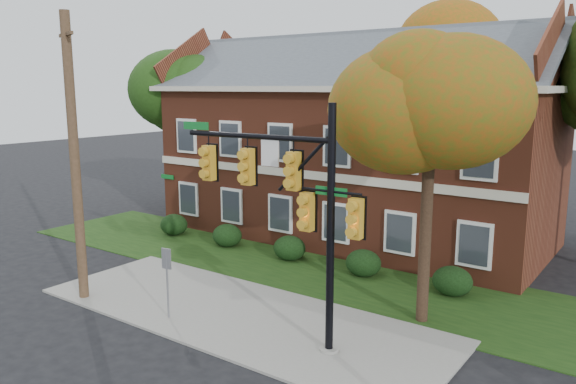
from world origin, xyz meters
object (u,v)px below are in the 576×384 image
Objects in this scene: hedge_center at (289,248)px; traffic_signal at (292,198)px; utility_pole at (75,159)px; hedge_far_left at (174,225)px; tree_far_rear at (443,57)px; hedge_right at (363,263)px; tree_near_right at (437,106)px; sign_post at (167,272)px; hedge_far_right at (452,281)px; tree_left_rear at (191,96)px; hedge_left at (227,235)px; apartment_building at (353,134)px.

hedge_center is 8.58m from traffic_signal.
utility_pole is at bearing -112.73° from hedge_center.
hedge_far_left is 0.12× the size of tree_far_rear.
hedge_right is 15.66m from tree_far_rear.
traffic_signal is (3.20, -19.36, -4.61)m from tree_far_rear.
traffic_signal is (-2.68, -3.43, -2.44)m from tree_near_right.
hedge_center is at bearing 180.00° from hedge_right.
hedge_center is 0.60× the size of sign_post.
hedge_far_right is 16.51m from tree_far_rear.
hedge_far_left is 7.90m from tree_left_rear.
hedge_left is 0.15× the size of utility_pole.
tree_left_rear is at bearing 162.63° from hedge_right.
sign_post reaches higher than hedge_right.
tree_far_rear is 1.69× the size of traffic_signal.
apartment_building is 1.63× the size of tree_far_rear.
hedge_left is 16.25m from tree_far_rear.
utility_pole is (-10.23, -7.70, 4.34)m from hedge_far_right.
tree_near_right is 18.33m from tree_left_rear.
hedge_center is 7.00m from hedge_far_right.
tree_left_rear is (-13.23, 4.14, 6.16)m from hedge_right.
apartment_building is 8.09× the size of sign_post.
hedge_center is 3.50m from hedge_right.
tree_near_right is 0.97× the size of tree_left_rear.
hedge_center is at bearing 87.51° from utility_pole.
apartment_building is at bearing 131.77° from tree_near_right.
hedge_far_left is 14.00m from hedge_far_right.
traffic_signal is (-2.45, -6.26, 3.71)m from hedge_far_right.
hedge_far_right is 7.68m from traffic_signal.
apartment_building is at bearing 36.89° from hedge_far_left.
hedge_right is 7.90m from sign_post.
tree_near_right is at bearing 49.95° from traffic_signal.
utility_pole reaches higher than hedge_far_right.
hedge_center is 0.21× the size of traffic_signal.
hedge_right is at bearing 97.41° from traffic_signal.
hedge_far_left and hedge_center have the same top height.
utility_pole is at bearing -171.61° from traffic_signal.
tree_near_right is 9.51m from sign_post.
tree_far_rear is at bearing 78.58° from sign_post.
hedge_left is at bearing 165.19° from tree_near_right.
tree_left_rear reaches higher than traffic_signal.
hedge_left is 1.00× the size of hedge_far_right.
traffic_signal reaches higher than hedge_left.
hedge_far_left is at bearing -56.58° from tree_left_rear.
utility_pole is at bearing 178.05° from sign_post.
sign_post is (3.73, 0.46, -3.29)m from utility_pole.
tree_left_rear is 16.13m from sign_post.
sign_post is (4.00, -7.24, 1.05)m from hedge_left.
tree_far_rear is (8.34, 13.09, 8.32)m from hedge_far_left.
utility_pole reaches higher than hedge_far_left.
hedge_far_left is at bearing 180.00° from hedge_left.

